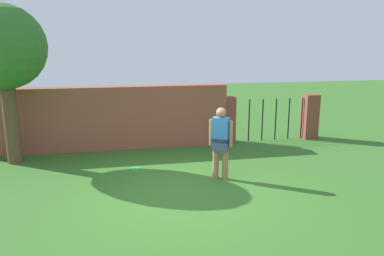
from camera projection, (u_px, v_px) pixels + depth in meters
The scene contains 6 objects.
ground_plane at pixel (185, 194), 7.67m from camera, with size 40.00×40.00×0.00m, color #336623.
brick_wall at pixel (109, 118), 10.77m from camera, with size 6.80×0.50×1.79m, color brown.
tree at pixel (3, 49), 9.07m from camera, with size 2.03×2.03×3.91m.
person at pixel (221, 140), 8.34m from camera, with size 0.47×0.38×1.62m.
fence_gate at pixel (269, 118), 11.76m from camera, with size 3.17×0.44×1.40m.
frisbee_green at pixel (136, 168), 9.19m from camera, with size 0.27×0.27×0.02m, color green.
Camera 1 is at (-1.29, -7.07, 3.00)m, focal length 35.50 mm.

